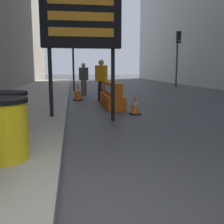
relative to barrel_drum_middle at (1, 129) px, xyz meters
The scene contains 11 objects.
barrel_drum_middle is the anchor object (origin of this frame).
barrel_drum_back 1.07m from the barrel_drum_middle, 98.87° to the left, with size 0.73×0.73×0.84m.
message_board 4.01m from the barrel_drum_middle, 68.98° to the left, with size 2.13×0.36×3.50m.
jersey_barrier_orange_far 6.07m from the barrel_drum_middle, 66.62° to the left, with size 0.60×1.90×0.90m.
jersey_barrier_orange_near 7.96m from the barrel_drum_middle, 72.38° to the left, with size 0.54×1.75×0.86m.
traffic_cone_near 4.96m from the barrel_drum_middle, 54.90° to the left, with size 0.33×0.33×0.58m.
traffic_cone_mid 8.16m from the barrel_drum_middle, 81.40° to the left, with size 0.44×0.44×0.78m.
traffic_light_near_curb 13.45m from the barrel_drum_middle, 85.27° to the left, with size 0.28×0.44×4.59m.
traffic_light_far_side 17.60m from the barrel_drum_middle, 59.98° to the left, with size 0.28×0.45×4.05m.
pedestrian_worker 10.15m from the barrel_drum_middle, 81.07° to the left, with size 0.48×0.34×1.66m.
pedestrian_passerby 7.87m from the barrel_drum_middle, 73.66° to the left, with size 0.53×0.50×1.76m.
Camera 1 is at (0.18, -2.01, 1.39)m, focal length 42.00 mm.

